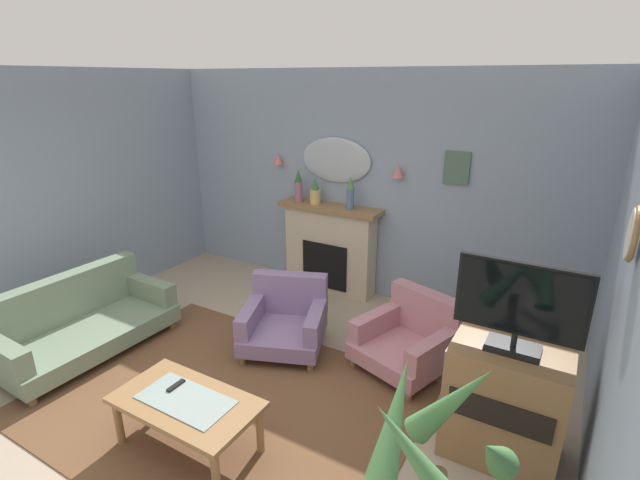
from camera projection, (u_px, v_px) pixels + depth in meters
name	position (u px, v px, depth m)	size (l,w,h in m)	color
floor	(209.00, 419.00, 3.93)	(6.45, 6.68, 0.10)	tan
wall_back	(362.00, 186.00, 5.80)	(6.45, 0.10, 2.80)	#8C9EB2
wall_right	(638.00, 375.00, 2.12)	(0.10, 6.68, 2.80)	#8C9EB2
patterned_rug	(225.00, 401.00, 4.07)	(3.20, 2.40, 0.01)	brown
fireplace	(330.00, 249.00, 6.05)	(1.36, 0.36, 1.16)	beige
mantel_vase_left	(299.00, 186.00, 5.98)	(0.10, 0.10, 0.42)	#9E6084
mantel_vase_centre	(315.00, 193.00, 5.88)	(0.14, 0.14, 0.34)	tan
mantel_vase_right	(351.00, 192.00, 5.62)	(0.10, 0.10, 0.41)	#4C7093
wall_mirror	(336.00, 160.00, 5.79)	(0.96, 0.06, 0.56)	#B2BCC6
wall_sconce_left	(278.00, 159.00, 6.17)	(0.14, 0.14, 0.14)	#D17066
wall_sconce_right	(398.00, 171.00, 5.36)	(0.14, 0.14, 0.14)	#D17066
wall_clock	(633.00, 234.00, 2.47)	(0.04, 0.31, 0.31)	silver
framed_picture	(457.00, 168.00, 5.07)	(0.28, 0.03, 0.36)	#4C6B56
coffee_table	(186.00, 406.00, 3.44)	(1.10, 0.60, 0.45)	olive
tv_remote	(176.00, 386.00, 3.55)	(0.04, 0.16, 0.02)	black
floral_couch	(80.00, 321.00, 4.76)	(0.91, 1.74, 0.76)	gray
armchair_near_fireplace	(410.00, 337.00, 4.50)	(1.01, 1.03, 0.71)	#B77A84
armchair_beside_couch	(286.00, 318.00, 4.85)	(1.04, 1.05, 0.71)	gray
tv_cabinet	(504.00, 402.00, 3.39)	(0.80, 0.57, 0.90)	olive
tv_flatscreen	(520.00, 305.00, 3.10)	(0.84, 0.24, 0.65)	black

